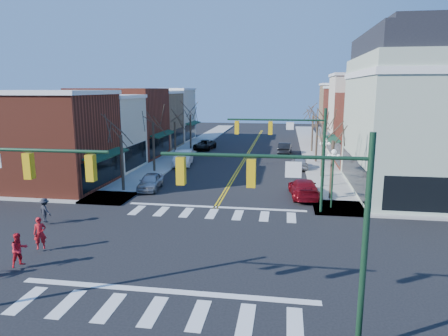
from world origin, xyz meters
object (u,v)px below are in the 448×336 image
at_px(car_left_mid, 183,158).
at_px(car_left_far, 205,145).
at_px(lamppost_midblock, 325,154).
at_px(car_right_far, 285,148).
at_px(car_right_near, 304,188).
at_px(lamppost_corner, 333,169).
at_px(car_left_near, 150,182).
at_px(pedestrian_red_a, 40,233).
at_px(pedestrian_dark_b, 45,210).
at_px(victorian_corner, 434,112).
at_px(pedestrian_red_b, 19,250).
at_px(car_right_mid, 299,163).

height_order(car_left_mid, car_left_far, car_left_mid).
relative_size(lamppost_midblock, car_right_far, 0.97).
bearing_deg(car_right_near, car_left_mid, -47.46).
xyz_separation_m(car_left_far, car_right_near, (12.80, -23.47, 0.06)).
distance_m(lamppost_corner, car_left_near, 15.20).
relative_size(pedestrian_red_a, pedestrian_dark_b, 1.10).
height_order(lamppost_corner, car_left_near, lamppost_corner).
xyz_separation_m(pedestrian_red_a, pedestrian_dark_b, (-2.26, 3.96, -0.08)).
distance_m(lamppost_midblock, car_right_near, 4.51).
xyz_separation_m(car_left_near, car_left_far, (0.00, 22.93, -0.01)).
relative_size(lamppost_corner, pedestrian_red_a, 2.54).
bearing_deg(car_right_far, lamppost_midblock, 104.79).
xyz_separation_m(victorian_corner, car_left_far, (-22.90, 20.48, -5.98)).
bearing_deg(lamppost_corner, car_left_mid, 135.12).
bearing_deg(lamppost_midblock, car_right_far, 100.71).
bearing_deg(car_left_mid, pedestrian_dark_b, -107.74).
bearing_deg(car_left_far, pedestrian_dark_b, -89.29).
relative_size(car_right_near, pedestrian_red_b, 3.12).
relative_size(lamppost_corner, car_right_mid, 1.09).
xyz_separation_m(car_right_mid, pedestrian_dark_b, (-16.40, -20.64, 0.25)).
bearing_deg(car_left_near, car_right_near, -7.13).
bearing_deg(pedestrian_red_b, car_right_mid, 0.57).
relative_size(lamppost_midblock, car_left_mid, 0.85).
bearing_deg(car_left_mid, car_left_near, -97.81).
bearing_deg(victorian_corner, car_right_far, 122.35).
distance_m(victorian_corner, pedestrian_dark_b, 29.67).
xyz_separation_m(lamppost_midblock, pedestrian_red_a, (-15.94, -16.50, -1.96)).
distance_m(car_left_mid, car_left_far, 11.94).
relative_size(car_left_far, car_right_mid, 1.23).
bearing_deg(lamppost_corner, pedestrian_red_a, -147.89).
relative_size(car_left_near, car_left_far, 0.83).
bearing_deg(pedestrian_red_b, car_left_mid, 25.73).
bearing_deg(car_left_far, pedestrian_red_a, -85.08).
bearing_deg(pedestrian_dark_b, lamppost_midblock, -118.14).
bearing_deg(car_right_near, car_right_mid, -95.44).
height_order(car_left_near, pedestrian_red_b, pedestrian_red_b).
bearing_deg(car_left_near, car_right_mid, 36.11).
bearing_deg(pedestrian_dark_b, lamppost_corner, -134.35).
bearing_deg(lamppost_corner, car_right_far, 97.91).
distance_m(car_right_mid, car_right_far, 10.00).
bearing_deg(lamppost_corner, pedestrian_dark_b, -161.64).
height_order(car_right_near, car_right_mid, car_right_near).
xyz_separation_m(car_right_mid, pedestrian_red_b, (-13.86, -26.69, 0.29)).
height_order(car_right_far, pedestrian_red_a, pedestrian_red_a).
height_order(lamppost_corner, pedestrian_red_b, lamppost_corner).
distance_m(car_right_near, car_right_mid, 11.60).
bearing_deg(car_right_far, pedestrian_red_b, 75.53).
relative_size(lamppost_corner, car_left_mid, 0.85).
xyz_separation_m(lamppost_midblock, pedestrian_dark_b, (-18.20, -12.54, -2.04)).
height_order(lamppost_midblock, pedestrian_dark_b, lamppost_midblock).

